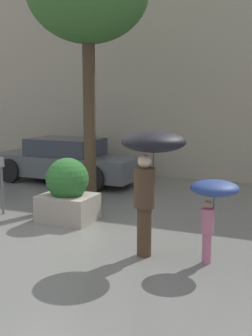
{
  "coord_description": "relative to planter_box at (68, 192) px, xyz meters",
  "views": [
    {
      "loc": [
        3.91,
        -5.97,
        2.4
      ],
      "look_at": [
        0.72,
        1.6,
        1.05
      ],
      "focal_mm": 45.0,
      "sensor_mm": 36.0,
      "label": 1
    }
  ],
  "objects": [
    {
      "name": "planter_box",
      "position": [
        0.0,
        0.0,
        0.0
      ],
      "size": [
        1.06,
        0.85,
        1.26
      ],
      "color": "#9E9384",
      "rests_on": "ground"
    },
    {
      "name": "parked_car_near",
      "position": [
        -2.14,
        3.5,
        0.01
      ],
      "size": [
        4.57,
        2.05,
        1.27
      ],
      "rotation": [
        0.0,
        0.0,
        1.52
      ],
      "color": "#4C5156",
      "rests_on": "ground"
    },
    {
      "name": "person_adult",
      "position": [
        2.14,
        -1.12,
        0.94
      ],
      "size": [
        0.97,
        0.97,
        1.92
      ],
      "rotation": [
        0.0,
        0.0,
        0.77
      ],
      "color": "#473323",
      "rests_on": "ground"
    },
    {
      "name": "ground_plane",
      "position": [
        0.32,
        -1.07,
        -0.59
      ],
      "size": [
        40.0,
        40.0,
        0.0
      ],
      "primitive_type": "plane",
      "color": "slate"
    },
    {
      "name": "building_facade",
      "position": [
        0.32,
        5.43,
        2.41
      ],
      "size": [
        18.0,
        0.3,
        6.0
      ],
      "color": "#9E937F",
      "rests_on": "ground"
    },
    {
      "name": "person_child",
      "position": [
        3.08,
        -1.09,
        0.44
      ],
      "size": [
        0.71,
        0.71,
        1.25
      ],
      "rotation": [
        0.0,
        0.0,
        0.49
      ],
      "color": "#B76684",
      "rests_on": "ground"
    },
    {
      "name": "parking_meter",
      "position": [
        -1.52,
        -0.1,
        0.28
      ],
      "size": [
        0.14,
        0.14,
        1.21
      ],
      "color": "#595B60",
      "rests_on": "ground"
    }
  ]
}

